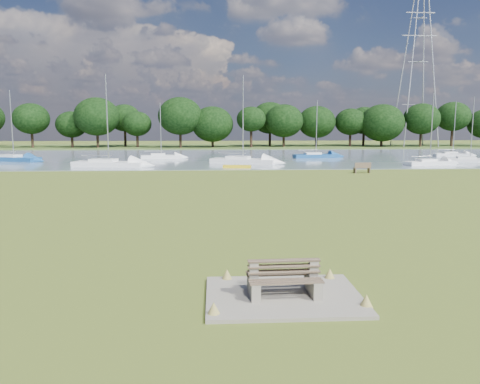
{
  "coord_description": "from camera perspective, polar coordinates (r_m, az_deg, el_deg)",
  "views": [
    {
      "loc": [
        -1.88,
        -26.12,
        4.69
      ],
      "look_at": [
        -0.5,
        -2.0,
        1.19
      ],
      "focal_mm": 35.0,
      "sensor_mm": 36.0,
      "label": 1
    }
  ],
  "objects": [
    {
      "name": "sailboat_8",
      "position": [
        66.07,
        -25.9,
        3.82
      ],
      "size": [
        7.32,
        4.62,
        8.89
      ],
      "rotation": [
        0.0,
        0.0,
        -0.4
      ],
      "color": "navy",
      "rests_on": "river"
    },
    {
      "name": "bench_pair",
      "position": [
        12.95,
        5.34,
        -10.53
      ],
      "size": [
        2.0,
        1.22,
        1.06
      ],
      "rotation": [
        0.0,
        0.0,
        0.04
      ],
      "color": "gray",
      "rests_on": "concrete_pad"
    },
    {
      "name": "riverbank_bench",
      "position": [
        46.95,
        14.67,
        2.88
      ],
      "size": [
        1.73,
        0.71,
        1.04
      ],
      "rotation": [
        0.0,
        0.0,
        0.12
      ],
      "color": "brown",
      "rests_on": "ground"
    },
    {
      "name": "sailboat_1",
      "position": [
        53.97,
        -15.79,
        3.54
      ],
      "size": [
        8.23,
        3.8,
        10.03
      ],
      "rotation": [
        0.0,
        0.0,
        -0.21
      ],
      "color": "white",
      "rests_on": "river"
    },
    {
      "name": "kayak",
      "position": [
        50.39,
        -0.36,
        3.13
      ],
      "size": [
        3.09,
        1.15,
        0.3
      ],
      "primitive_type": "cube",
      "rotation": [
        0.0,
        0.0,
        -0.15
      ],
      "color": "yellow",
      "rests_on": "river"
    },
    {
      "name": "sailboat_0",
      "position": [
        56.15,
        0.28,
        4.03
      ],
      "size": [
        8.05,
        4.88,
        10.38
      ],
      "rotation": [
        0.0,
        0.0,
        -0.37
      ],
      "color": "white",
      "rests_on": "river"
    },
    {
      "name": "tree_line",
      "position": [
        94.17,
        -4.95,
        8.87
      ],
      "size": [
        131.12,
        8.01,
        9.7
      ],
      "color": "black",
      "rests_on": "far_bank"
    },
    {
      "name": "sailboat_5",
      "position": [
        66.46,
        9.19,
        4.53
      ],
      "size": [
        6.52,
        2.65,
        7.98
      ],
      "rotation": [
        0.0,
        0.0,
        0.14
      ],
      "color": "navy",
      "rests_on": "river"
    },
    {
      "name": "ground",
      "position": [
        26.61,
        0.83,
        -1.92
      ],
      "size": [
        220.0,
        220.0,
        0.0
      ],
      "primitive_type": "plane",
      "color": "olive"
    },
    {
      "name": "far_bank",
      "position": [
        98.25,
        -2.18,
        5.5
      ],
      "size": [
        220.0,
        20.0,
        0.4
      ],
      "primitive_type": "cube",
      "color": "#4C6626",
      "rests_on": "ground"
    },
    {
      "name": "pylon",
      "position": [
        106.39,
        21.03,
        17.34
      ],
      "size": [
        7.18,
        5.03,
        36.44
      ],
      "color": "#A4A6A9",
      "rests_on": "far_bank"
    },
    {
      "name": "sailboat_2",
      "position": [
        64.95,
        -9.63,
        4.42
      ],
      "size": [
        5.68,
        2.36,
        7.55
      ],
      "rotation": [
        0.0,
        0.0,
        0.15
      ],
      "color": "white",
      "rests_on": "river"
    },
    {
      "name": "sailboat_3",
      "position": [
        58.01,
        22.08,
        3.48
      ],
      "size": [
        6.25,
        2.99,
        8.14
      ],
      "rotation": [
        0.0,
        0.0,
        0.23
      ],
      "color": "white",
      "rests_on": "river"
    },
    {
      "name": "sailboat_7",
      "position": [
        65.01,
        26.19,
        3.67
      ],
      "size": [
        6.18,
        3.24,
        8.0
      ],
      "rotation": [
        0.0,
        0.0,
        -0.28
      ],
      "color": "white",
      "rests_on": "river"
    },
    {
      "name": "concrete_pad",
      "position": [
        13.11,
        5.31,
        -12.52
      ],
      "size": [
        4.2,
        3.2,
        0.1
      ],
      "primitive_type": "cube",
      "color": "gray",
      "rests_on": "ground"
    },
    {
      "name": "river",
      "position": [
        68.31,
        -1.69,
        4.3
      ],
      "size": [
        220.0,
        40.0,
        0.1
      ],
      "primitive_type": "cube",
      "color": "slate",
      "rests_on": "ground"
    },
    {
      "name": "sailboat_9",
      "position": [
        75.44,
        24.47,
        4.3
      ],
      "size": [
        5.36,
        1.75,
        7.98
      ],
      "rotation": [
        0.0,
        0.0,
        -0.05
      ],
      "color": "white",
      "rests_on": "river"
    }
  ]
}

